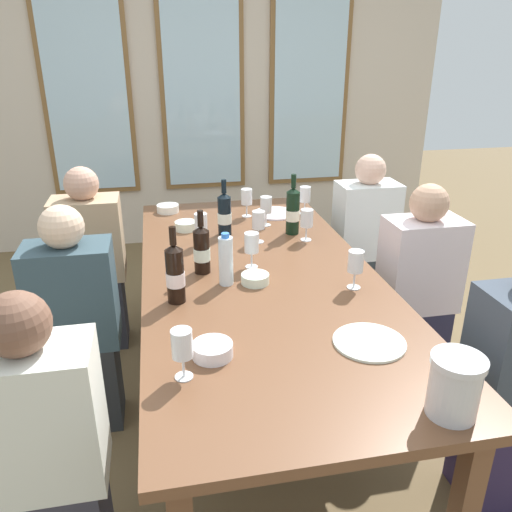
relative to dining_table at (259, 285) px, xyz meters
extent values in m
plane|color=brown|center=(0.00, 0.00, -0.68)|extent=(12.00, 12.00, 0.00)
cube|color=beige|center=(0.00, 2.49, 0.77)|extent=(4.28, 0.06, 2.90)
cube|color=brown|center=(-0.95, 2.44, 0.77)|extent=(0.72, 0.03, 1.88)
cube|color=silver|center=(-0.95, 2.42, 0.77)|extent=(0.64, 0.01, 1.80)
cube|color=brown|center=(0.00, 2.44, 0.77)|extent=(0.72, 0.03, 1.88)
cube|color=silver|center=(0.00, 2.42, 0.77)|extent=(0.64, 0.01, 1.80)
cube|color=brown|center=(0.95, 2.44, 0.77)|extent=(0.72, 0.03, 1.88)
cube|color=silver|center=(0.95, 2.42, 0.77)|extent=(0.64, 0.01, 1.80)
cube|color=brown|center=(0.00, 0.00, 0.04)|extent=(1.08, 2.37, 0.04)
cube|color=brown|center=(0.44, -1.09, -0.33)|extent=(0.07, 0.07, 0.70)
cube|color=brown|center=(-0.44, 1.09, -0.33)|extent=(0.07, 0.07, 0.70)
cube|color=brown|center=(0.44, 1.09, -0.33)|extent=(0.07, 0.07, 0.70)
cylinder|color=white|center=(0.27, 0.84, 0.07)|extent=(0.27, 0.27, 0.01)
cylinder|color=white|center=(0.26, -0.67, 0.07)|extent=(0.26, 0.26, 0.01)
cylinder|color=silver|center=(0.35, -1.07, 0.15)|extent=(0.14, 0.14, 0.17)
cylinder|color=silver|center=(0.35, -1.07, 0.24)|extent=(0.16, 0.16, 0.02)
cylinder|color=black|center=(-0.39, -0.21, 0.18)|extent=(0.07, 0.08, 0.23)
cone|color=black|center=(-0.39, -0.21, 0.31)|extent=(0.07, 0.08, 0.02)
cylinder|color=black|center=(-0.39, -0.21, 0.35)|extent=(0.03, 0.03, 0.08)
cylinder|color=white|center=(-0.39, -0.21, 0.17)|extent=(0.08, 0.08, 0.06)
cylinder|color=black|center=(-0.09, 0.54, 0.17)|extent=(0.08, 0.07, 0.22)
cone|color=black|center=(-0.09, 0.54, 0.29)|extent=(0.08, 0.07, 0.02)
cylinder|color=black|center=(-0.09, 0.54, 0.34)|extent=(0.03, 0.03, 0.08)
cylinder|color=silver|center=(-0.09, 0.54, 0.16)|extent=(0.08, 0.08, 0.06)
cylinder|color=black|center=(0.29, 0.49, 0.18)|extent=(0.07, 0.07, 0.24)
cone|color=black|center=(0.29, 0.49, 0.32)|extent=(0.07, 0.07, 0.02)
cylinder|color=black|center=(0.29, 0.49, 0.36)|extent=(0.03, 0.03, 0.08)
cylinder|color=white|center=(0.29, 0.49, 0.17)|extent=(0.08, 0.08, 0.06)
cylinder|color=black|center=(-0.26, 0.06, 0.17)|extent=(0.07, 0.08, 0.20)
cone|color=black|center=(-0.26, 0.06, 0.28)|extent=(0.07, 0.08, 0.02)
cylinder|color=black|center=(-0.26, 0.06, 0.33)|extent=(0.03, 0.03, 0.08)
cylinder|color=silver|center=(-0.26, 0.06, 0.16)|extent=(0.08, 0.08, 0.06)
cylinder|color=white|center=(-0.30, 0.66, 0.09)|extent=(0.12, 0.12, 0.05)
cylinder|color=white|center=(-0.38, 1.02, 0.09)|extent=(0.14, 0.14, 0.05)
cylinder|color=white|center=(-0.04, -0.11, 0.09)|extent=(0.13, 0.13, 0.04)
cylinder|color=white|center=(-0.30, -0.64, 0.09)|extent=(0.14, 0.14, 0.05)
cylinder|color=white|center=(-0.17, -0.09, 0.17)|extent=(0.06, 0.06, 0.22)
cylinder|color=blue|center=(-0.17, -0.09, 0.29)|extent=(0.04, 0.04, 0.02)
cylinder|color=white|center=(-0.40, -0.74, 0.07)|extent=(0.06, 0.06, 0.00)
cylinder|color=white|center=(-0.40, -0.74, 0.11)|extent=(0.01, 0.01, 0.07)
cylinder|color=white|center=(-0.40, -0.74, 0.19)|extent=(0.07, 0.07, 0.09)
cylinder|color=#590C19|center=(-0.40, -0.74, 0.16)|extent=(0.06, 0.06, 0.04)
cylinder|color=white|center=(0.37, -0.24, 0.07)|extent=(0.06, 0.06, 0.00)
cylinder|color=white|center=(0.37, -0.24, 0.11)|extent=(0.01, 0.01, 0.07)
cylinder|color=white|center=(0.37, -0.24, 0.19)|extent=(0.07, 0.07, 0.09)
cylinder|color=white|center=(-0.02, 0.07, 0.07)|extent=(0.06, 0.06, 0.00)
cylinder|color=white|center=(-0.02, 0.07, 0.11)|extent=(0.01, 0.01, 0.07)
cylinder|color=white|center=(-0.02, 0.07, 0.19)|extent=(0.07, 0.07, 0.09)
cylinder|color=maroon|center=(-0.02, 0.07, 0.16)|extent=(0.06, 0.06, 0.03)
cylinder|color=white|center=(0.17, 0.65, 0.07)|extent=(0.06, 0.06, 0.00)
cylinder|color=white|center=(0.17, 0.65, 0.11)|extent=(0.01, 0.01, 0.07)
cylinder|color=white|center=(0.17, 0.65, 0.19)|extent=(0.07, 0.07, 0.09)
cylinder|color=white|center=(-0.23, 0.41, 0.07)|extent=(0.06, 0.06, 0.00)
cylinder|color=white|center=(-0.23, 0.41, 0.11)|extent=(0.01, 0.01, 0.07)
cylinder|color=white|center=(-0.23, 0.41, 0.19)|extent=(0.07, 0.07, 0.09)
cylinder|color=maroon|center=(-0.23, 0.41, 0.16)|extent=(0.06, 0.06, 0.03)
cylinder|color=white|center=(0.33, 0.37, 0.07)|extent=(0.06, 0.06, 0.00)
cylinder|color=white|center=(0.33, 0.37, 0.11)|extent=(0.01, 0.01, 0.07)
cylinder|color=white|center=(0.33, 0.37, 0.19)|extent=(0.07, 0.07, 0.09)
cylinder|color=white|center=(0.07, 0.39, 0.07)|extent=(0.06, 0.06, 0.00)
cylinder|color=white|center=(0.07, 0.39, 0.11)|extent=(0.01, 0.01, 0.07)
cylinder|color=white|center=(0.07, 0.39, 0.19)|extent=(0.07, 0.07, 0.09)
cylinder|color=#590C19|center=(0.07, 0.39, 0.16)|extent=(0.06, 0.06, 0.04)
cylinder|color=white|center=(0.46, 0.81, 0.07)|extent=(0.06, 0.06, 0.00)
cylinder|color=white|center=(0.46, 0.81, 0.11)|extent=(0.01, 0.01, 0.07)
cylinder|color=white|center=(0.46, 0.81, 0.19)|extent=(0.07, 0.07, 0.09)
cylinder|color=maroon|center=(0.46, 0.81, 0.16)|extent=(0.06, 0.06, 0.04)
cylinder|color=white|center=(0.09, 0.83, 0.07)|extent=(0.06, 0.06, 0.00)
cylinder|color=white|center=(0.09, 0.83, 0.11)|extent=(0.01, 0.01, 0.07)
cylinder|color=white|center=(0.09, 0.83, 0.19)|extent=(0.07, 0.07, 0.09)
cylinder|color=#590C19|center=(0.09, 0.83, 0.16)|extent=(0.06, 0.06, 0.04)
cube|color=#27292C|center=(-0.85, 0.03, -0.45)|extent=(0.32, 0.24, 0.45)
cube|color=#334851|center=(-0.85, 0.03, 0.01)|extent=(0.38, 0.24, 0.48)
sphere|color=beige|center=(-0.85, 0.03, 0.34)|extent=(0.19, 0.19, 0.19)
cube|color=#27263D|center=(0.85, 0.04, -0.45)|extent=(0.32, 0.24, 0.45)
cube|color=silver|center=(0.85, 0.04, 0.01)|extent=(0.38, 0.24, 0.48)
sphere|color=tan|center=(0.85, 0.04, 0.34)|extent=(0.19, 0.19, 0.19)
cube|color=#2D2D36|center=(-0.85, 0.75, -0.45)|extent=(0.32, 0.24, 0.45)
cube|color=tan|center=(-0.85, 0.75, 0.01)|extent=(0.38, 0.24, 0.48)
sphere|color=tan|center=(-0.85, 0.75, 0.34)|extent=(0.19, 0.19, 0.19)
cube|color=#2C353A|center=(0.85, 0.76, -0.45)|extent=(0.32, 0.24, 0.45)
cube|color=white|center=(0.85, 0.76, 0.01)|extent=(0.38, 0.24, 0.48)
sphere|color=beige|center=(0.85, 0.76, 0.34)|extent=(0.19, 0.19, 0.19)
cube|color=silver|center=(-0.85, -0.79, 0.01)|extent=(0.38, 0.24, 0.48)
sphere|color=brown|center=(-0.85, -0.79, 0.34)|extent=(0.19, 0.19, 0.19)
cube|color=#2E2344|center=(0.85, -0.75, -0.45)|extent=(0.32, 0.24, 0.45)
camera|label=1|loc=(-0.44, -2.12, 1.06)|focal=35.76mm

